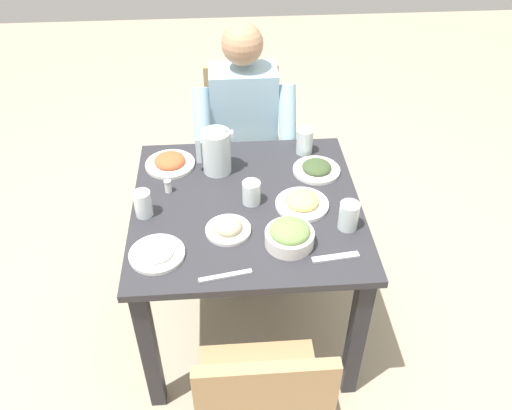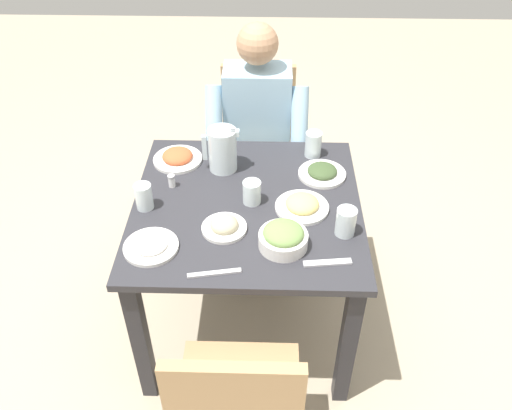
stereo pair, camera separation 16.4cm
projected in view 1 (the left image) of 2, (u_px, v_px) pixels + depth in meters
The scene contains 18 objects.
ground_plane at pixel (248, 318), 2.56m from camera, with size 8.00×8.00×0.00m, color tan.
dining_table at pixel (247, 226), 2.18m from camera, with size 0.90×0.90×0.71m.
chair_near at pixel (243, 141), 2.83m from camera, with size 0.40×0.40×0.89m.
diner_near at pixel (245, 139), 2.58m from camera, with size 0.48×0.53×1.19m.
water_pitcher at pixel (216, 152), 2.22m from camera, with size 0.16×0.12×0.19m.
salad_bowl at pixel (290, 235), 1.90m from camera, with size 0.18×0.18×0.09m.
plate_beans at pixel (228, 228), 1.97m from camera, with size 0.17×0.17×0.05m.
plate_fries at pixel (302, 202), 2.08m from camera, with size 0.21×0.21×0.06m.
plate_rice_curry at pixel (170, 162), 2.30m from camera, with size 0.21×0.21×0.05m.
plate_yoghurt at pixel (157, 253), 1.87m from camera, with size 0.20×0.20×0.04m.
plate_dolmas at pixel (317, 168), 2.26m from camera, with size 0.20×0.20×0.04m.
water_glass_near_right at pixel (143, 204), 2.02m from camera, with size 0.07×0.07×0.11m, color silver.
water_glass_far_left at pixel (305, 141), 2.35m from camera, with size 0.07×0.07×0.11m, color silver.
water_glass_near_left at pixel (251, 192), 2.08m from camera, with size 0.07×0.07×0.10m, color silver.
water_glass_center at pixel (349, 216), 1.96m from camera, with size 0.07×0.07×0.11m, color silver.
salt_shaker at pixel (168, 186), 2.15m from camera, with size 0.03×0.03×0.05m.
fork_near at pixel (336, 257), 1.87m from camera, with size 0.17×0.03×0.01m, color silver.
knife_near at pixel (225, 276), 1.80m from camera, with size 0.18×0.02×0.01m, color silver.
Camera 1 is at (0.08, 1.63, 2.05)m, focal length 37.30 mm.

